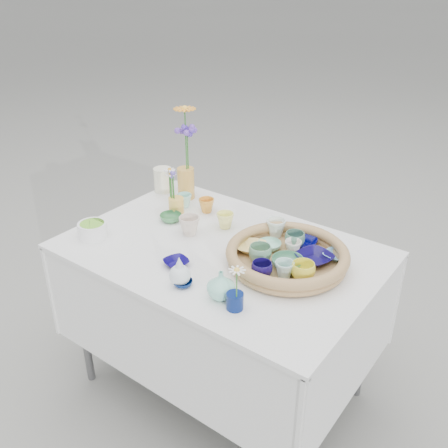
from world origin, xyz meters
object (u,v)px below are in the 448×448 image
Objects in this scene: display_table at (222,385)px; tall_vase_yellow at (186,183)px; wicker_tray at (287,257)px; bud_vase_seafoam at (221,285)px.

tall_vase_yellow reaches higher than display_table.
wicker_tray is at bearing -18.88° from tall_vase_yellow.
display_table is 2.66× the size of wicker_tray.
wicker_tray reaches higher than display_table.
tall_vase_yellow is at bearing 161.12° from wicker_tray.
wicker_tray is 0.33m from bud_vase_seafoam.
display_table is 12.06× the size of bud_vase_seafoam.
tall_vase_yellow is at bearing 145.97° from display_table.
tall_vase_yellow reaches higher than bud_vase_seafoam.
bud_vase_seafoam is (0.20, -0.27, 0.82)m from display_table.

